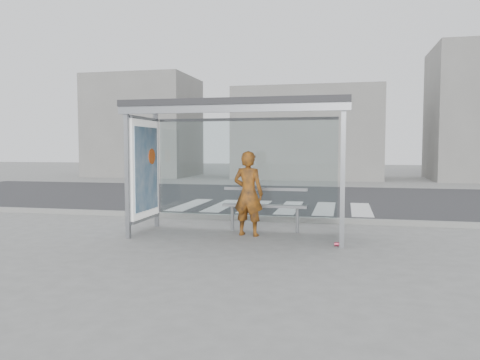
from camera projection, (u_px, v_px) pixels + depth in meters
name	position (u px, v px, depth m)	size (l,w,h in m)	color
ground	(238.00, 236.00, 9.20)	(80.00, 80.00, 0.00)	slate
road	(283.00, 198.00, 16.02)	(30.00, 10.00, 0.01)	#2A2A2D
curb	(256.00, 218.00, 11.10)	(30.00, 0.18, 0.12)	gray
crosswalk	(272.00, 207.00, 13.59)	(5.55, 3.00, 0.00)	silver
bus_shelter	(220.00, 135.00, 9.21)	(4.25, 1.65, 2.62)	gray
building_left	(145.00, 127.00, 28.70)	(6.00, 5.00, 6.00)	slate
building_center	(308.00, 134.00, 26.55)	(8.00, 5.00, 5.00)	slate
person	(248.00, 194.00, 9.17)	(0.61, 0.40, 1.67)	orange
bench	(264.00, 206.00, 9.64)	(1.75, 0.22, 0.90)	gray
soda_can	(338.00, 244.00, 8.22)	(0.07, 0.07, 0.13)	#C43955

